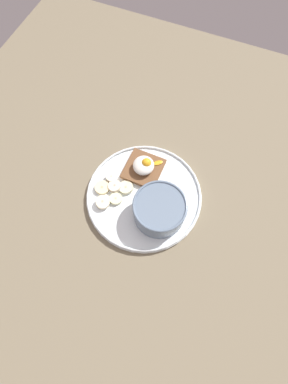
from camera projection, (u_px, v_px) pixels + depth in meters
ground_plane at (144, 199)px, 72.89cm from camera, size 120.00×120.00×2.00cm
plate at (144, 196)px, 71.24cm from camera, size 27.43×27.43×1.60cm
oatmeal_bowl at (159, 210)px, 66.45cm from camera, size 12.00×12.00×5.85cm
toast_slice at (144, 169)px, 73.15cm from camera, size 8.92×8.92×1.24cm
poached_egg at (144, 165)px, 71.45cm from camera, size 6.47×6.98×3.23cm
banana_slice_front at (115, 186)px, 71.21cm from camera, size 3.34×3.47×1.67cm
banana_slice_left at (102, 188)px, 71.34cm from camera, size 4.92×4.93×1.07cm
banana_slice_back at (126, 187)px, 71.43cm from camera, size 4.87×4.89×1.17cm
banana_slice_right at (116, 199)px, 70.17cm from camera, size 3.78×3.74×1.07cm
banana_slice_inner at (103, 202)px, 69.49cm from camera, size 3.94×4.06×1.80cm
banana_slice_outer at (111, 177)px, 72.24cm from camera, size 3.31×3.38×1.48cm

